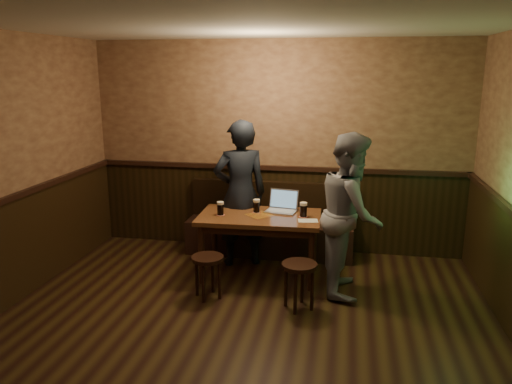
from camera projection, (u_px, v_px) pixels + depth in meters
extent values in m
cube|color=black|center=(224.00, 370.00, 4.13)|extent=(5.00, 6.00, 0.02)
cube|color=beige|center=(218.00, 10.00, 3.46)|extent=(5.00, 6.00, 0.02)
cube|color=#9A714E|center=(277.00, 147.00, 6.67)|extent=(5.00, 0.02, 2.80)
cube|color=black|center=(276.00, 209.00, 6.84)|extent=(4.98, 0.04, 1.10)
cube|color=black|center=(276.00, 168.00, 6.67)|extent=(4.98, 0.06, 0.06)
cube|color=black|center=(269.00, 238.00, 6.67)|extent=(2.20, 0.50, 0.45)
cube|color=black|center=(272.00, 200.00, 6.75)|extent=(2.20, 0.10, 0.50)
cube|color=#502A17|center=(260.00, 217.00, 5.83)|extent=(1.44, 0.85, 0.05)
cube|color=black|center=(260.00, 223.00, 5.85)|extent=(1.31, 0.73, 0.08)
cube|color=maroon|center=(260.00, 215.00, 5.82)|extent=(0.37, 0.37, 0.00)
cylinder|color=black|center=(201.00, 254.00, 5.70)|extent=(0.07, 0.07, 0.71)
cylinder|color=black|center=(214.00, 236.00, 6.32)|extent=(0.07, 0.07, 0.71)
cylinder|color=black|center=(311.00, 261.00, 5.52)|extent=(0.07, 0.07, 0.71)
cylinder|color=black|center=(314.00, 241.00, 6.14)|extent=(0.07, 0.07, 0.71)
cylinder|color=black|center=(208.00, 258.00, 5.33)|extent=(0.39, 0.39, 0.04)
cylinder|color=black|center=(219.00, 279.00, 5.34)|extent=(0.04, 0.04, 0.45)
cylinder|color=black|center=(213.00, 273.00, 5.51)|extent=(0.04, 0.04, 0.45)
cylinder|color=black|center=(197.00, 276.00, 5.42)|extent=(0.04, 0.04, 0.45)
cylinder|color=black|center=(203.00, 283.00, 5.26)|extent=(0.04, 0.04, 0.45)
cylinder|color=black|center=(299.00, 265.00, 5.07)|extent=(0.42, 0.42, 0.04)
cylinder|color=black|center=(312.00, 289.00, 5.08)|extent=(0.04, 0.04, 0.47)
cylinder|color=black|center=(302.00, 282.00, 5.25)|extent=(0.04, 0.04, 0.47)
cylinder|color=black|center=(286.00, 285.00, 5.17)|extent=(0.04, 0.04, 0.47)
cylinder|color=black|center=(295.00, 292.00, 5.00)|extent=(0.04, 0.04, 0.47)
cylinder|color=maroon|center=(221.00, 215.00, 5.83)|extent=(0.10, 0.10, 0.00)
cylinder|color=silver|center=(221.00, 215.00, 5.83)|extent=(0.09, 0.09, 0.00)
cylinder|color=black|center=(220.00, 209.00, 5.81)|extent=(0.08, 0.08, 0.13)
cylinder|color=beige|center=(220.00, 203.00, 5.79)|extent=(0.08, 0.08, 0.03)
cylinder|color=maroon|center=(257.00, 212.00, 5.93)|extent=(0.10, 0.10, 0.00)
cylinder|color=silver|center=(257.00, 212.00, 5.93)|extent=(0.09, 0.09, 0.00)
cylinder|color=black|center=(257.00, 207.00, 5.92)|extent=(0.08, 0.08, 0.13)
cylinder|color=beige|center=(257.00, 200.00, 5.90)|extent=(0.08, 0.08, 0.03)
cylinder|color=maroon|center=(303.00, 217.00, 5.76)|extent=(0.11, 0.11, 0.00)
cylinder|color=silver|center=(303.00, 216.00, 5.76)|extent=(0.09, 0.09, 0.00)
cylinder|color=black|center=(303.00, 211.00, 5.74)|extent=(0.08, 0.08, 0.13)
cylinder|color=beige|center=(304.00, 204.00, 5.72)|extent=(0.09, 0.09, 0.03)
cube|color=silver|center=(281.00, 211.00, 5.94)|extent=(0.39, 0.30, 0.02)
cube|color=#B2B2B7|center=(281.00, 211.00, 5.94)|extent=(0.35, 0.25, 0.00)
cube|color=silver|center=(284.00, 199.00, 6.03)|extent=(0.36, 0.13, 0.23)
cube|color=#547C9C|center=(284.00, 199.00, 6.02)|extent=(0.33, 0.11, 0.20)
cube|color=silver|center=(308.00, 221.00, 5.60)|extent=(0.24, 0.18, 0.00)
imported|color=black|center=(240.00, 193.00, 6.18)|extent=(0.79, 0.67, 1.83)
imported|color=gray|center=(351.00, 214.00, 5.41)|extent=(0.67, 0.86, 1.78)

